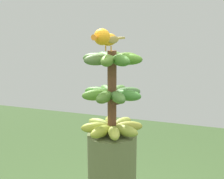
# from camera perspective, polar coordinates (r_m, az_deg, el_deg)

# --- Properties ---
(banana_bunch) EXTENTS (0.26, 0.26, 0.35)m
(banana_bunch) POSITION_cam_1_polar(r_m,az_deg,el_deg) (1.24, 0.01, -0.78)
(banana_bunch) COLOR brown
(banana_bunch) RESTS_ON banana_tree
(perched_bird) EXTENTS (0.21, 0.07, 0.09)m
(perched_bird) POSITION_cam_1_polar(r_m,az_deg,el_deg) (1.16, -1.24, 9.42)
(perched_bird) COLOR #C68933
(perched_bird) RESTS_ON banana_bunch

